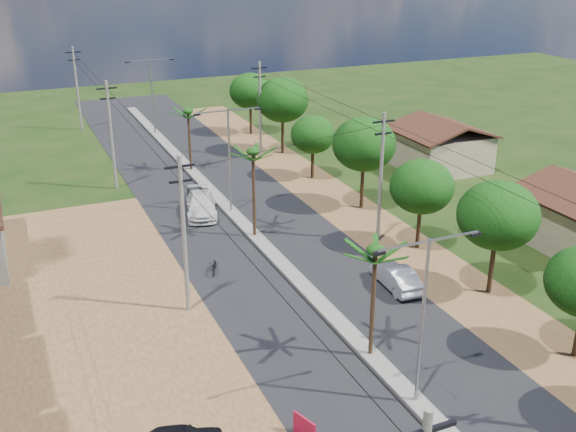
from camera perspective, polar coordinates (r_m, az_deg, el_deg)
name	(u,v)px	position (r m, az deg, el deg)	size (l,w,h in m)	color
ground	(415,403)	(31.56, 10.72, -15.30)	(160.00, 160.00, 0.00)	black
road	(283,266)	(42.77, -0.44, -4.24)	(12.00, 110.00, 0.04)	black
median	(265,247)	(45.25, -1.93, -2.62)	(1.00, 90.00, 0.18)	#605E56
dirt_lot_west	(45,384)	(34.04, -19.91, -13.26)	(18.00, 46.00, 0.04)	brown
dirt_shoulder_east	(398,244)	(46.45, 9.26, -2.34)	(5.00, 90.00, 0.03)	brown
house_east_far	(440,142)	(62.49, 12.77, 6.09)	(7.60, 7.50, 4.60)	gray
tree_east_c	(498,215)	(39.43, 17.35, 0.05)	(4.60, 4.60, 6.83)	black
tree_east_d	(422,187)	(44.57, 11.26, 2.45)	(4.20, 4.20, 6.13)	black
tree_east_e	(364,144)	(50.87, 6.45, 6.06)	(4.80, 4.80, 7.14)	black
tree_east_f	(313,135)	(57.83, 2.12, 6.90)	(3.80, 3.80, 5.52)	black
tree_east_g	(282,100)	(64.83, -0.47, 9.80)	(5.00, 5.00, 7.38)	black
tree_east_h	(250,91)	(72.13, -3.23, 10.52)	(4.40, 4.40, 6.52)	black
palm_median_near	(375,255)	(31.55, 7.41, -3.31)	(2.00, 2.00, 6.15)	black
palm_median_mid	(253,156)	(44.95, -2.97, 5.11)	(2.00, 2.00, 6.55)	black
palm_median_far	(188,114)	(59.86, -8.46, 8.55)	(2.00, 2.00, 5.85)	black
streetlight_near	(423,309)	(28.94, 11.38, -7.72)	(5.10, 0.18, 8.00)	gray
streetlight_mid	(229,152)	(49.78, -5.00, 5.40)	(5.10, 0.18, 8.00)	gray
streetlight_far	(152,90)	(73.28, -11.44, 10.43)	(5.10, 0.18, 8.00)	gray
utility_pole_w_b	(184,232)	(36.18, -8.82, -1.34)	(1.60, 0.24, 9.00)	#605E56
utility_pole_w_c	(111,133)	(56.70, -14.74, 6.79)	(1.60, 0.24, 9.00)	#605E56
utility_pole_w_d	(77,87)	(77.05, -17.44, 10.40)	(1.60, 0.24, 9.00)	#605E56
utility_pole_e_b	(381,175)	(45.01, 7.87, 3.43)	(1.60, 0.24, 9.00)	#605E56
utility_pole_e_c	(260,107)	(64.09, -2.38, 9.19)	(1.60, 0.24, 9.00)	#605E56
car_silver_mid	(396,277)	(40.39, 9.13, -5.14)	(1.47, 4.21, 1.39)	#ACAFB4
car_white_far	(201,205)	(50.94, -7.36, 0.92)	(2.16, 5.32, 1.54)	silver
moto_rider_west_a	(214,266)	(42.02, -6.25, -4.25)	(0.59, 1.69, 0.89)	black
moto_rider_west_b	(189,193)	(54.22, -8.37, 1.90)	(0.49, 1.75, 1.05)	black
roadside_sign	(304,428)	(28.91, 1.40, -17.53)	(0.49, 1.23, 1.06)	maroon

